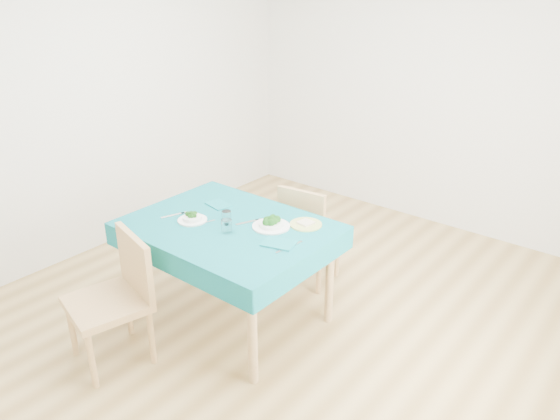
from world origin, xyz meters
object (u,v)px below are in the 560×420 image
Objects in this scene: table at (230,273)px; chair_far at (312,225)px; chair_near at (104,282)px; bowl_near at (192,217)px; bowl_far at (271,222)px; side_plate at (306,224)px.

chair_far is at bearing 81.02° from table.
bowl_near is at bearing 100.76° from chair_near.
bowl_far is (0.49, 0.27, 0.01)m from bowl_near.
chair_far reaches higher than bowl_far.
chair_near reaches higher than bowl_near.
bowl_far is (0.12, -0.65, 0.30)m from chair_far.
chair_far is 0.73m from bowl_far.
chair_far reaches higher than side_plate.
side_plate is (0.42, 0.33, 0.38)m from table.
table is 6.69× the size of bowl_near.
chair_near is 5.72× the size of bowl_near.
table is at bearing 85.60° from chair_near.
chair_near is 0.74m from bowl_near.
chair_far is 4.50× the size of side_plate.
chair_near is 1.68m from chair_far.
bowl_far is (0.54, 0.98, 0.22)m from chair_near.
bowl_near is at bearing -154.79° from table.
bowl_far reaches higher than bowl_near.
chair_far is 1.03m from bowl_near.
chair_far is (0.41, 1.63, -0.09)m from chair_near.
chair_far is at bearing 90.55° from chair_near.
bowl_near is at bearing -151.26° from bowl_far.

